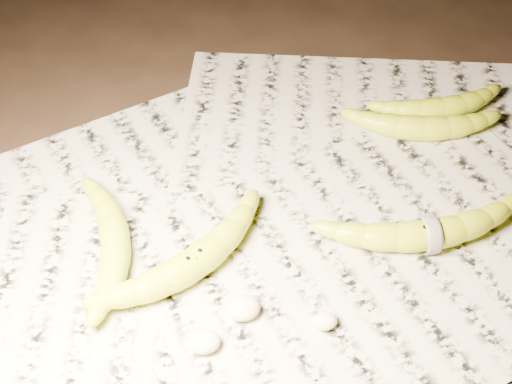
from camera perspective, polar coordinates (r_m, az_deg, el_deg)
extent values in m
plane|color=black|center=(0.91, -1.65, -2.99)|extent=(3.00, 3.00, 0.00)
cube|color=#BAB6A0|center=(0.89, -0.24, -3.81)|extent=(0.90, 0.70, 0.01)
torus|color=white|center=(0.89, 13.68, -3.18)|extent=(0.01, 0.05, 0.05)
ellipsoid|color=#F4E5BD|center=(0.81, -1.05, -9.11)|extent=(0.04, 0.03, 0.02)
ellipsoid|color=#F4E5BD|center=(0.79, -4.13, -11.72)|extent=(0.04, 0.03, 0.02)
ellipsoid|color=#F4E5BD|center=(0.81, 5.57, -10.09)|extent=(0.03, 0.02, 0.02)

